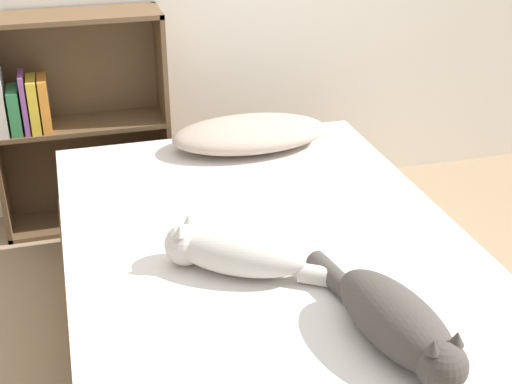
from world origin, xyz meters
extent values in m
plane|color=#997F60|center=(0.00, 0.00, 0.00)|extent=(8.00, 8.00, 0.00)
cube|color=brown|center=(0.00, 0.00, 0.11)|extent=(1.29, 1.86, 0.23)
cube|color=silver|center=(0.00, 0.00, 0.34)|extent=(1.25, 1.81, 0.23)
ellipsoid|color=#B29E8E|center=(0.14, 0.73, 0.52)|extent=(0.64, 0.34, 0.12)
ellipsoid|color=beige|center=(-0.13, -0.15, 0.52)|extent=(0.42, 0.34, 0.13)
sphere|color=beige|center=(-0.27, -0.06, 0.52)|extent=(0.12, 0.12, 0.12)
cone|color=beige|center=(-0.29, -0.09, 0.59)|extent=(0.04, 0.04, 0.03)
cone|color=beige|center=(-0.26, -0.04, 0.59)|extent=(0.04, 0.04, 0.03)
cylinder|color=beige|center=(0.09, -0.29, 0.49)|extent=(0.18, 0.14, 0.06)
ellipsoid|color=#47423D|center=(0.15, -0.58, 0.53)|extent=(0.25, 0.45, 0.15)
sphere|color=#47423D|center=(0.19, -0.75, 0.53)|extent=(0.12, 0.12, 0.12)
cone|color=#47423D|center=(0.22, -0.75, 0.59)|extent=(0.04, 0.04, 0.03)
cone|color=#47423D|center=(0.15, -0.76, 0.59)|extent=(0.04, 0.04, 0.03)
cylinder|color=#47423D|center=(0.10, -0.29, 0.49)|extent=(0.10, 0.20, 0.06)
cube|color=brown|center=(-0.15, 1.13, 0.48)|extent=(0.02, 0.26, 0.95)
cube|color=brown|center=(-0.51, 1.13, 0.01)|extent=(0.74, 0.26, 0.02)
cube|color=brown|center=(-0.51, 1.13, 0.94)|extent=(0.74, 0.26, 0.02)
cube|color=brown|center=(-0.51, 1.13, 0.48)|extent=(0.70, 0.26, 0.02)
cube|color=brown|center=(-0.51, 1.25, 0.48)|extent=(0.74, 0.02, 0.95)
cube|color=beige|center=(-0.82, 1.09, 0.62)|extent=(0.04, 0.16, 0.26)
cube|color=#337F47|center=(-0.77, 1.09, 0.58)|extent=(0.04, 0.16, 0.19)
cube|color=#8C4C99|center=(-0.73, 1.09, 0.61)|extent=(0.02, 0.16, 0.25)
cube|color=gold|center=(-0.69, 1.09, 0.60)|extent=(0.04, 0.16, 0.22)
cube|color=orange|center=(-0.65, 1.09, 0.60)|extent=(0.04, 0.16, 0.22)
camera|label=1|loc=(-0.56, -1.86, 1.61)|focal=50.00mm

